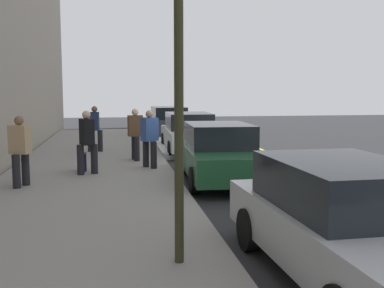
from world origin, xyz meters
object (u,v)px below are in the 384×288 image
pedestrian_black_coat (87,140)px  pedestrian_brown_coat (135,133)px  pedestrian_tan_coat (20,149)px  parked_car_charcoal (169,122)px  parked_car_silver (348,223)px  parked_car_green (220,153)px  rolling_suitcase (82,162)px  traffic_light_pole (179,24)px  parked_car_white (189,133)px  pedestrian_navy_coat (95,127)px  pedestrian_blue_coat (150,137)px

pedestrian_black_coat → pedestrian_brown_coat: size_ratio=1.03×
pedestrian_brown_coat → pedestrian_tan_coat: pedestrian_tan_coat is taller
parked_car_charcoal → parked_car_silver: size_ratio=1.02×
pedestrian_tan_coat → parked_car_green: bearing=97.0°
pedestrian_black_coat → rolling_suitcase: pedestrian_black_coat is taller
parked_car_green → parked_car_charcoal: bearing=179.7°
parked_car_charcoal → traffic_light_pole: (18.13, -1.93, 2.46)m
parked_car_silver → pedestrian_tan_coat: size_ratio=2.79×
parked_car_white → parked_car_silver: same height
parked_car_white → traffic_light_pole: size_ratio=1.02×
parked_car_charcoal → pedestrian_navy_coat: (6.62, -3.47, 0.27)m
parked_car_white → pedestrian_navy_coat: (0.19, -3.51, 0.27)m
pedestrian_black_coat → pedestrian_navy_coat: size_ratio=1.03×
rolling_suitcase → pedestrian_blue_coat: bearing=97.4°
pedestrian_navy_coat → parked_car_silver: bearing=16.4°
parked_car_white → pedestrian_brown_coat: pedestrian_brown_coat is taller
pedestrian_black_coat → pedestrian_blue_coat: pedestrian_black_coat is taller
parked_car_white → parked_car_silver: 12.31m
parked_car_white → parked_car_green: same height
parked_car_charcoal → pedestrian_navy_coat: size_ratio=2.85×
parked_car_green → pedestrian_black_coat: 3.53m
parked_car_green → parked_car_silver: size_ratio=0.96×
pedestrian_black_coat → traffic_light_pole: 7.31m
parked_car_white → pedestrian_brown_coat: (2.59, -2.15, 0.27)m
parked_car_charcoal → rolling_suitcase: (10.78, -3.66, -0.35)m
pedestrian_tan_coat → traffic_light_pole: traffic_light_pole is taller
parked_car_charcoal → parked_car_green: size_ratio=1.06×
pedestrian_navy_coat → pedestrian_black_coat: bearing=-0.2°
parked_car_green → pedestrian_blue_coat: 2.36m
parked_car_white → pedestrian_tan_coat: size_ratio=2.80×
traffic_light_pole → rolling_suitcase: 8.05m
parked_car_silver → pedestrian_brown_coat: pedestrian_brown_coat is taller
pedestrian_blue_coat → pedestrian_navy_coat: (-3.92, -1.71, -0.00)m
parked_car_charcoal → rolling_suitcase: parked_car_charcoal is taller
parked_car_white → rolling_suitcase: (4.36, -3.70, -0.35)m
parked_car_charcoal → rolling_suitcase: 11.39m
parked_car_white → traffic_light_pole: 12.12m
pedestrian_navy_coat → rolling_suitcase: pedestrian_navy_coat is taller
pedestrian_tan_coat → pedestrian_navy_coat: same height
parked_car_green → rolling_suitcase: size_ratio=5.15×
rolling_suitcase → parked_car_white: bearing=139.7°
parked_car_silver → pedestrian_brown_coat: 9.98m
pedestrian_tan_coat → rolling_suitcase: (-1.95, 1.26, -0.63)m
traffic_light_pole → rolling_suitcase: traffic_light_pole is taller
parked_car_charcoal → pedestrian_brown_coat: bearing=-13.2°
parked_car_silver → rolling_suitcase: bearing=-154.7°
parked_car_white → pedestrian_navy_coat: 3.53m
parked_car_white → pedestrian_tan_coat: bearing=-38.1°
pedestrian_brown_coat → rolling_suitcase: size_ratio=1.91×
pedestrian_blue_coat → traffic_light_pole: bearing=-1.3°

